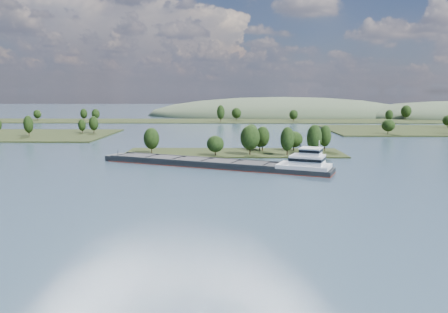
{
  "coord_description": "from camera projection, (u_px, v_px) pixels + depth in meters",
  "views": [
    {
      "loc": [
        -1.91,
        -19.91,
        28.41
      ],
      "look_at": [
        -3.91,
        130.0,
        6.0
      ],
      "focal_mm": 35.0,
      "sensor_mm": 36.0,
      "label": 1
    }
  ],
  "objects": [
    {
      "name": "cargo_barge",
      "position": [
        227.0,
        163.0,
        164.37
      ],
      "size": [
        89.29,
        44.59,
        12.44
      ],
      "color": "black",
      "rests_on": "ground"
    },
    {
      "name": "hill_west",
      "position": [
        282.0,
        116.0,
        517.54
      ],
      "size": [
        320.0,
        160.0,
        44.0
      ],
      "primitive_type": "ellipsoid",
      "color": "#405037",
      "rests_on": "ground"
    },
    {
      "name": "ground",
      "position": [
        236.0,
        179.0,
        142.54
      ],
      "size": [
        1800.0,
        1800.0,
        0.0
      ],
      "primitive_type": "plane",
      "color": "#324358",
      "rests_on": "ground"
    },
    {
      "name": "back_shoreline",
      "position": [
        242.0,
        120.0,
        419.0
      ],
      "size": [
        900.0,
        60.0,
        16.71
      ],
      "color": "black",
      "rests_on": "ground"
    },
    {
      "name": "tree_island",
      "position": [
        248.0,
        145.0,
        200.36
      ],
      "size": [
        100.0,
        30.93,
        14.74
      ],
      "color": "black",
      "rests_on": "ground"
    }
  ]
}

